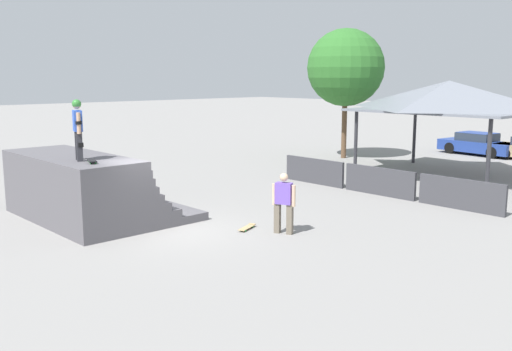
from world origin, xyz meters
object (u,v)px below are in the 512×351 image
(skater_on_deck, at_px, (78,126))
(parked_car_blue, at_px, (478,144))
(bystander_walking, at_px, (284,200))
(skateboard_on_ground, at_px, (247,227))
(tree_beside_pavilion, at_px, (346,68))
(skateboard_on_deck, at_px, (92,161))

(skater_on_deck, relative_size, parked_car_blue, 0.38)
(parked_car_blue, bearing_deg, bystander_walking, -72.18)
(skater_on_deck, height_order, skateboard_on_ground, skater_on_deck)
(bystander_walking, xyz_separation_m, skateboard_on_ground, (-1.05, -0.44, -0.91))
(skater_on_deck, relative_size, tree_beside_pavilion, 0.25)
(skateboard_on_ground, distance_m, tree_beside_pavilion, 16.49)
(tree_beside_pavilion, height_order, parked_car_blue, tree_beside_pavilion)
(skater_on_deck, bearing_deg, tree_beside_pavilion, 123.33)
(bystander_walking, bearing_deg, parked_car_blue, -101.98)
(bystander_walking, height_order, skateboard_on_ground, bystander_walking)
(bystander_walking, bearing_deg, skateboard_on_deck, 24.09)
(tree_beside_pavilion, bearing_deg, skateboard_on_ground, -61.73)
(bystander_walking, height_order, parked_car_blue, bystander_walking)
(skateboard_on_deck, bearing_deg, skater_on_deck, -154.44)
(skateboard_on_ground, relative_size, tree_beside_pavilion, 0.12)
(skater_on_deck, xyz_separation_m, bystander_walking, (4.28, 4.00, -2.07))
(skateboard_on_ground, height_order, parked_car_blue, parked_car_blue)
(skater_on_deck, distance_m, parked_car_blue, 24.24)
(skateboard_on_deck, height_order, bystander_walking, skateboard_on_deck)
(skateboard_on_deck, xyz_separation_m, bystander_walking, (3.61, 3.95, -1.13))
(skateboard_on_deck, height_order, tree_beside_pavilion, tree_beside_pavilion)
(parked_car_blue, bearing_deg, skateboard_on_ground, -75.26)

